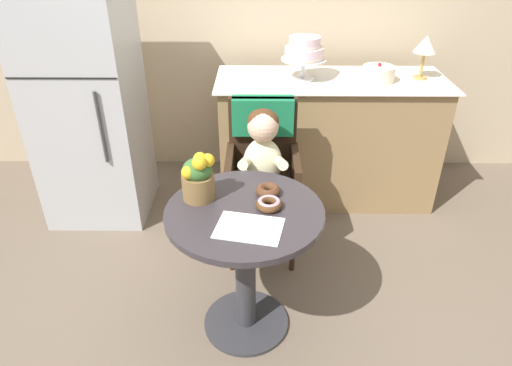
{
  "coord_description": "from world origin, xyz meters",
  "views": [
    {
      "loc": [
        0.07,
        -1.69,
        1.86
      ],
      "look_at": [
        0.05,
        0.15,
        0.77
      ],
      "focal_mm": 31.98,
      "sensor_mm": 36.0,
      "label": 1
    }
  ],
  "objects": [
    {
      "name": "ground_plane",
      "position": [
        0.0,
        0.0,
        0.0
      ],
      "size": [
        8.0,
        8.0,
        0.0
      ],
      "primitive_type": "plane",
      "color": "#6B5B4C"
    },
    {
      "name": "cafe_table",
      "position": [
        0.0,
        0.0,
        0.51
      ],
      "size": [
        0.72,
        0.72,
        0.72
      ],
      "color": "#332D33",
      "rests_on": "ground"
    },
    {
      "name": "wicker_chair",
      "position": [
        0.08,
        0.7,
        0.64
      ],
      "size": [
        0.42,
        0.45,
        0.95
      ],
      "rotation": [
        0.0,
        0.0,
        0.1
      ],
      "color": "#332114",
      "rests_on": "ground"
    },
    {
      "name": "seated_child",
      "position": [
        0.08,
        0.55,
        0.68
      ],
      "size": [
        0.27,
        0.32,
        0.73
      ],
      "color": "beige",
      "rests_on": "ground"
    },
    {
      "name": "paper_napkin",
      "position": [
        0.02,
        -0.14,
        0.72
      ],
      "size": [
        0.31,
        0.25,
        0.0
      ],
      "primitive_type": "cube",
      "rotation": [
        0.0,
        0.0,
        -0.2
      ],
      "color": "white",
      "rests_on": "cafe_table"
    },
    {
      "name": "donut_front",
      "position": [
        0.11,
        0.13,
        0.75
      ],
      "size": [
        0.12,
        0.12,
        0.05
      ],
      "color": "#4C2D19",
      "rests_on": "cafe_table"
    },
    {
      "name": "donut_mid",
      "position": [
        0.11,
        0.02,
        0.74
      ],
      "size": [
        0.12,
        0.12,
        0.04
      ],
      "color": "#4C2D19",
      "rests_on": "cafe_table"
    },
    {
      "name": "flower_vase",
      "position": [
        -0.21,
        0.1,
        0.83
      ],
      "size": [
        0.16,
        0.15,
        0.24
      ],
      "color": "brown",
      "rests_on": "cafe_table"
    },
    {
      "name": "display_counter",
      "position": [
        0.55,
        1.3,
        0.45
      ],
      "size": [
        1.56,
        0.62,
        0.9
      ],
      "color": "#93754C",
      "rests_on": "ground"
    },
    {
      "name": "tiered_cake_stand",
      "position": [
        0.35,
        1.3,
        1.09
      ],
      "size": [
        0.3,
        0.3,
        0.28
      ],
      "color": "silver",
      "rests_on": "display_counter"
    },
    {
      "name": "round_layer_cake",
      "position": [
        0.85,
        1.26,
        0.95
      ],
      "size": [
        0.21,
        0.21,
        0.12
      ],
      "color": "beige",
      "rests_on": "display_counter"
    },
    {
      "name": "table_lamp",
      "position": [
        1.14,
        1.32,
        1.12
      ],
      "size": [
        0.15,
        0.15,
        0.28
      ],
      "color": "#B28C47",
      "rests_on": "display_counter"
    },
    {
      "name": "refrigerator",
      "position": [
        -1.05,
        1.1,
        0.85
      ],
      "size": [
        0.64,
        0.63,
        1.7
      ],
      "color": "#B7BABF",
      "rests_on": "ground"
    }
  ]
}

